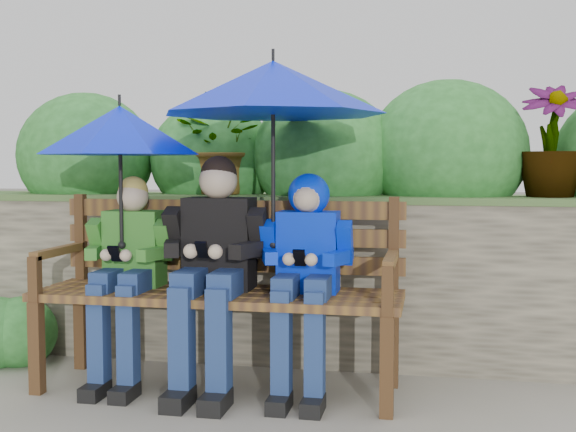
% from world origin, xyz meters
% --- Properties ---
extents(ground, '(60.00, 60.00, 0.00)m').
position_xyz_m(ground, '(0.00, 0.00, 0.00)').
color(ground, gray).
rests_on(ground, ground).
extents(garden_backdrop, '(8.00, 2.87, 1.85)m').
position_xyz_m(garden_backdrop, '(0.05, 1.58, 0.66)').
color(garden_backdrop, '#534E41').
rests_on(garden_backdrop, ground).
extents(park_bench, '(1.98, 0.58, 1.05)m').
position_xyz_m(park_bench, '(-0.38, 0.16, 0.59)').
color(park_bench, '#452D18').
rests_on(park_bench, ground).
extents(boy_left, '(0.47, 0.54, 1.16)m').
position_xyz_m(boy_left, '(-0.89, 0.07, 0.67)').
color(boy_left, '#318B1D').
rests_on(boy_left, ground).
extents(boy_middle, '(0.56, 0.64, 1.27)m').
position_xyz_m(boy_middle, '(-0.40, 0.06, 0.71)').
color(boy_middle, black).
rests_on(boy_middle, ground).
extents(boy_right, '(0.48, 0.58, 1.17)m').
position_xyz_m(boy_right, '(0.10, 0.08, 0.72)').
color(boy_right, '#0037D1').
rests_on(boy_right, ground).
extents(umbrella_left, '(0.90, 0.90, 0.84)m').
position_xyz_m(umbrella_left, '(-0.93, 0.07, 1.41)').
color(umbrella_left, '#0119E2').
rests_on(umbrella_left, ground).
extents(umbrella_right, '(1.19, 1.19, 1.04)m').
position_xyz_m(umbrella_right, '(-0.08, 0.09, 1.62)').
color(umbrella_right, '#0119E2').
rests_on(umbrella_right, ground).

